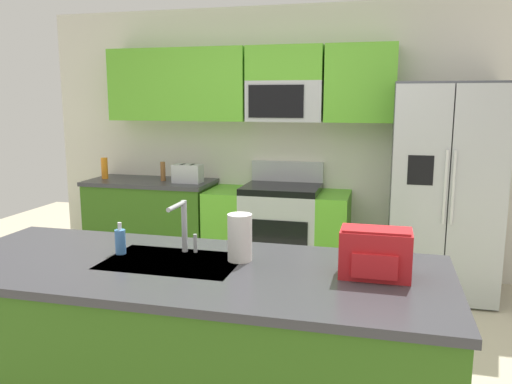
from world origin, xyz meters
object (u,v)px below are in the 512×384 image
at_px(sink_faucet, 183,222).
at_px(backpack, 375,252).
at_px(paper_towel_roll, 240,237).
at_px(range_oven, 278,232).
at_px(toaster, 188,174).
at_px(bottle_orange, 105,168).
at_px(pepper_mill, 163,171).
at_px(soap_dispenser, 120,241).
at_px(refrigerator, 444,191).

relative_size(sink_faucet, backpack, 0.88).
bearing_deg(paper_towel_roll, range_oven, 97.13).
bearing_deg(toaster, bottle_orange, 178.07).
distance_m(toaster, pepper_mill, 0.29).
distance_m(sink_faucet, paper_towel_roll, 0.33).
relative_size(pepper_mill, paper_towel_roll, 0.80).
relative_size(sink_faucet, soap_dispenser, 1.66).
bearing_deg(soap_dispenser, bottle_orange, 122.19).
bearing_deg(pepper_mill, paper_towel_roll, -57.51).
distance_m(pepper_mill, bottle_orange, 0.64).
bearing_deg(sink_faucet, bottle_orange, 128.59).
distance_m(refrigerator, soap_dispenser, 2.94).
relative_size(pepper_mill, sink_faucet, 0.68).
bearing_deg(range_oven, backpack, -68.15).
relative_size(toaster, soap_dispenser, 1.65).
distance_m(toaster, paper_towel_roll, 2.56).
relative_size(range_oven, pepper_mill, 7.12).
height_order(pepper_mill, soap_dispenser, pepper_mill).
bearing_deg(toaster, paper_towel_roll, -62.31).
xyz_separation_m(range_oven, refrigerator, (1.48, -0.07, 0.48)).
distance_m(toaster, backpack, 2.99).
bearing_deg(refrigerator, range_oven, 177.23).
bearing_deg(pepper_mill, bottle_orange, -178.34).
bearing_deg(sink_faucet, refrigerator, 55.37).
xyz_separation_m(bottle_orange, soap_dispenser, (1.47, -2.34, -0.04)).
bearing_deg(bottle_orange, refrigerator, -0.88).
height_order(range_oven, paper_towel_roll, paper_towel_roll).
xyz_separation_m(range_oven, soap_dispenser, (-0.35, -2.36, 0.53)).
bearing_deg(bottle_orange, paper_towel_roll, -47.30).
height_order(bottle_orange, sink_faucet, sink_faucet).
relative_size(pepper_mill, bottle_orange, 0.88).
height_order(range_oven, toaster, range_oven).
distance_m(bottle_orange, soap_dispenser, 2.77).
bearing_deg(sink_faucet, toaster, 111.31).
bearing_deg(backpack, paper_towel_roll, 173.46).
xyz_separation_m(refrigerator, pepper_mill, (-2.67, 0.07, 0.07)).
bearing_deg(sink_faucet, backpack, -7.02).
height_order(refrigerator, pepper_mill, refrigerator).
xyz_separation_m(sink_faucet, soap_dispenser, (-0.32, -0.09, -0.10)).
distance_m(refrigerator, toaster, 2.38).
relative_size(pepper_mill, soap_dispenser, 1.12).
distance_m(range_oven, backpack, 2.64).
bearing_deg(pepper_mill, sink_faucet, -63.10).
xyz_separation_m(refrigerator, bottle_orange, (-3.31, 0.05, 0.08)).
xyz_separation_m(toaster, sink_faucet, (0.87, -2.22, 0.08)).
bearing_deg(backpack, sink_faucet, 172.98).
bearing_deg(pepper_mill, soap_dispenser, -70.63).
bearing_deg(backpack, bottle_orange, 139.61).
bearing_deg(pepper_mill, toaster, -9.94).
distance_m(range_oven, toaster, 1.05).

